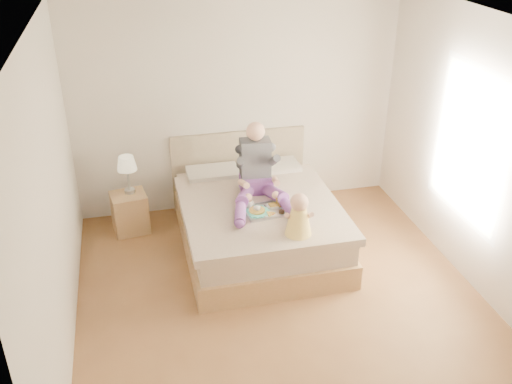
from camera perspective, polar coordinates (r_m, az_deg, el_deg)
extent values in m
cube|color=brown|center=(5.85, 2.50, -10.62)|extent=(4.00, 4.20, 0.01)
cube|color=silver|center=(4.67, 3.20, 16.25)|extent=(4.00, 4.20, 0.02)
cube|color=beige|center=(7.01, -1.89, 8.80)|extent=(4.00, 0.02, 2.70)
cube|color=beige|center=(3.49, 12.44, -13.96)|extent=(4.00, 0.02, 2.70)
cube|color=beige|center=(5.01, -19.82, -1.12)|extent=(0.02, 4.20, 2.70)
cube|color=beige|center=(5.95, 21.73, 3.16)|extent=(0.02, 4.20, 2.70)
cube|color=white|center=(6.07, 20.69, 4.37)|extent=(0.02, 1.30, 1.60)
cube|color=#FFFAD1|center=(6.07, 20.65, 4.36)|extent=(0.01, 1.18, 1.48)
cube|color=olive|center=(6.57, 0.17, -4.30)|extent=(1.68, 2.13, 0.28)
cube|color=tan|center=(6.44, 0.17, -2.34)|extent=(1.60, 2.05, 0.24)
cube|color=tan|center=(6.23, 0.49, -1.70)|extent=(1.70, 1.80, 0.09)
cube|color=beige|center=(6.93, -4.31, 1.69)|extent=(0.62, 0.40, 0.14)
cube|color=beige|center=(7.07, 1.78, 2.31)|extent=(0.62, 0.40, 0.14)
cube|color=#86755C|center=(7.32, -1.77, 2.47)|extent=(1.70, 0.08, 1.00)
cube|color=olive|center=(6.96, -12.49, -2.02)|extent=(0.45, 0.41, 0.49)
cylinder|color=#B7BABE|center=(6.88, -12.51, 0.12)|extent=(0.12, 0.12, 0.04)
cylinder|color=#B7BABE|center=(6.81, -12.64, 1.23)|extent=(0.02, 0.02, 0.26)
cone|color=beige|center=(6.72, -12.82, 2.83)|extent=(0.23, 0.23, 0.16)
cube|color=#663483|center=(6.48, 0.00, 0.84)|extent=(0.37, 0.30, 0.17)
cube|color=#393840|center=(6.40, -0.08, 3.38)|extent=(0.35, 0.23, 0.45)
sphere|color=#F6B99A|center=(6.24, -0.04, 6.09)|extent=(0.21, 0.21, 0.21)
cylinder|color=#663483|center=(6.26, -1.01, -0.26)|extent=(0.32, 0.50, 0.20)
cylinder|color=#663483|center=(5.95, -1.57, -2.06)|extent=(0.21, 0.45, 0.12)
sphere|color=#663483|center=(5.77, -1.65, -3.17)|extent=(0.10, 0.10, 0.10)
cylinder|color=#393840|center=(6.25, -1.58, 2.93)|extent=(0.13, 0.29, 0.23)
cylinder|color=#F6B99A|center=(6.17, -1.24, 0.83)|extent=(0.08, 0.29, 0.15)
sphere|color=#F6B99A|center=(6.09, -0.78, -0.53)|extent=(0.08, 0.08, 0.08)
cylinder|color=#663483|center=(6.31, 1.68, -0.05)|extent=(0.27, 0.50, 0.20)
cylinder|color=#663483|center=(6.03, 3.37, -1.64)|extent=(0.16, 0.44, 0.12)
sphere|color=#663483|center=(5.87, 4.16, -2.67)|extent=(0.10, 0.10, 0.10)
cylinder|color=#393840|center=(6.31, 1.79, 3.17)|extent=(0.10, 0.28, 0.23)
cylinder|color=#F6B99A|center=(6.22, 2.00, 1.07)|extent=(0.12, 0.30, 0.15)
sphere|color=#F6B99A|center=(6.14, 1.99, -0.31)|extent=(0.08, 0.08, 0.08)
cube|color=#B7BABE|center=(6.07, 0.94, -1.98)|extent=(0.47, 0.39, 0.01)
cylinder|color=#46CBB8|center=(6.05, 0.11, -1.98)|extent=(0.26, 0.26, 0.01)
cylinder|color=gold|center=(6.04, 0.11, -1.84)|extent=(0.17, 0.17, 0.02)
cylinder|color=white|center=(6.11, -0.72, -1.24)|extent=(0.08, 0.08, 0.09)
torus|color=white|center=(6.12, -0.32, -1.15)|extent=(0.02, 0.06, 0.06)
cylinder|color=#8E6145|center=(6.09, -0.73, -0.90)|extent=(0.07, 0.07, 0.01)
cylinder|color=white|center=(6.16, 1.70, -1.40)|extent=(0.14, 0.14, 0.01)
cube|color=gold|center=(6.15, 1.70, -1.29)|extent=(0.09, 0.08, 0.02)
cylinder|color=white|center=(5.99, 1.44, -2.30)|extent=(0.14, 0.14, 0.01)
ellipsoid|color=red|center=(5.98, 1.64, -2.22)|extent=(0.04, 0.03, 0.01)
cylinder|color=white|center=(6.14, 2.29, -0.95)|extent=(0.07, 0.07, 0.11)
cylinder|color=orange|center=(6.14, 2.29, -0.97)|extent=(0.06, 0.06, 0.11)
cylinder|color=white|center=(6.03, 2.58, -1.99)|extent=(0.07, 0.07, 0.04)
cylinder|color=#49250A|center=(6.03, 2.58, -2.00)|extent=(0.06, 0.06, 0.03)
cone|color=#FED050|center=(5.65, 4.28, -2.92)|extent=(0.27, 0.27, 0.29)
sphere|color=#F6B99A|center=(5.54, 4.35, -1.03)|extent=(0.18, 0.18, 0.18)
cylinder|color=#F6B99A|center=(5.80, 3.62, -3.06)|extent=(0.13, 0.21, 0.07)
sphere|color=#F6B99A|center=(5.89, 3.48, -2.56)|extent=(0.06, 0.06, 0.06)
cylinder|color=#F6B99A|center=(5.62, 3.21, -2.39)|extent=(0.11, 0.15, 0.12)
cylinder|color=#F6B99A|center=(5.81, 4.61, -3.04)|extent=(0.07, 0.21, 0.07)
sphere|color=#F6B99A|center=(5.90, 4.56, -2.53)|extent=(0.06, 0.06, 0.06)
cylinder|color=#F6B99A|center=(5.64, 5.36, -2.35)|extent=(0.06, 0.15, 0.12)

